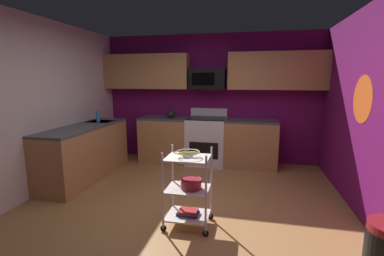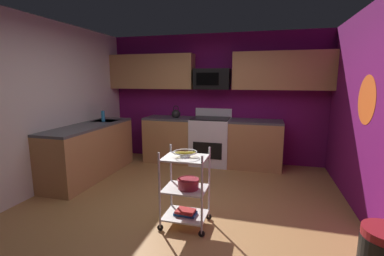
% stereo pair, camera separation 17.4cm
% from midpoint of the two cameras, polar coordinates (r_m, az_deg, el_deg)
% --- Properties ---
extents(floor, '(4.40, 4.80, 0.04)m').
position_cam_midpoint_polar(floor, '(3.75, -3.84, -17.10)').
color(floor, '#A87542').
rests_on(floor, ground).
extents(wall_back, '(4.52, 0.06, 2.60)m').
position_cam_midpoint_polar(wall_back, '(5.72, 2.83, 6.17)').
color(wall_back, '#6B1156').
rests_on(wall_back, ground).
extents(wall_left, '(0.06, 4.80, 2.60)m').
position_cam_midpoint_polar(wall_left, '(4.52, -32.38, 3.57)').
color(wall_left, silver).
rests_on(wall_left, ground).
extents(wall_right, '(0.06, 4.80, 2.60)m').
position_cam_midpoint_polar(wall_right, '(3.47, 34.01, 1.87)').
color(wall_right, '#6B1156').
rests_on(wall_right, ground).
extents(wall_flower_decal, '(0.00, 0.60, 0.60)m').
position_cam_midpoint_polar(wall_flower_decal, '(3.95, 30.96, 5.15)').
color(wall_flower_decal, '#E5591E').
extents(counter_run, '(3.57, 2.54, 0.92)m').
position_cam_midpoint_polar(counter_run, '(5.22, -7.53, -3.57)').
color(counter_run, '#B27F4C').
rests_on(counter_run, ground).
extents(oven_range, '(0.76, 0.65, 1.10)m').
position_cam_midpoint_polar(oven_range, '(5.52, 2.11, -2.59)').
color(oven_range, white).
rests_on(oven_range, ground).
extents(upper_cabinets, '(4.40, 0.33, 0.70)m').
position_cam_midpoint_polar(upper_cabinets, '(5.52, 2.56, 11.75)').
color(upper_cabinets, '#B27F4C').
extents(microwave, '(0.70, 0.39, 0.40)m').
position_cam_midpoint_polar(microwave, '(5.49, 2.39, 10.19)').
color(microwave, black).
extents(rolling_cart, '(0.55, 0.41, 0.91)m').
position_cam_midpoint_polar(rolling_cart, '(3.22, -2.44, -12.57)').
color(rolling_cart, silver).
rests_on(rolling_cart, ground).
extents(fruit_bowl, '(0.27, 0.27, 0.07)m').
position_cam_midpoint_polar(fruit_bowl, '(3.08, -2.50, -5.27)').
color(fruit_bowl, silver).
rests_on(fruit_bowl, rolling_cart).
extents(mixing_bowl_large, '(0.25, 0.25, 0.11)m').
position_cam_midpoint_polar(mixing_bowl_large, '(3.19, -1.80, -11.51)').
color(mixing_bowl_large, maroon).
rests_on(mixing_bowl_large, rolling_cart).
extents(book_stack, '(0.26, 0.18, 0.06)m').
position_cam_midpoint_polar(book_stack, '(3.35, -2.40, -17.23)').
color(book_stack, '#1E4C8C').
rests_on(book_stack, rolling_cart).
extents(kettle, '(0.21, 0.18, 0.26)m').
position_cam_midpoint_polar(kettle, '(5.60, -5.24, 2.94)').
color(kettle, black).
rests_on(kettle, counter_run).
extents(dish_soap_bottle, '(0.06, 0.06, 0.20)m').
position_cam_midpoint_polar(dish_soap_bottle, '(5.29, -19.95, 2.21)').
color(dish_soap_bottle, '#2D8CBF').
rests_on(dish_soap_bottle, counter_run).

